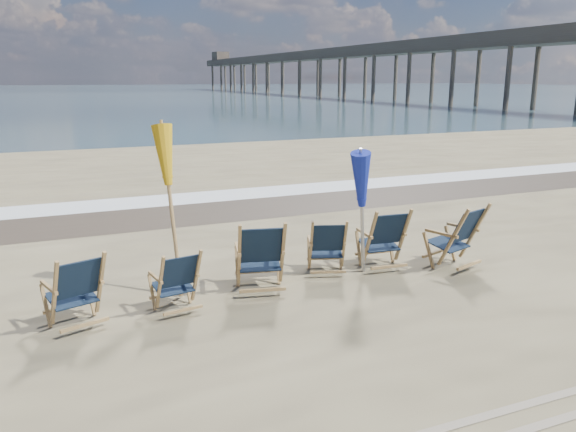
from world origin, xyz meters
name	(u,v)px	position (x,y,z in m)	size (l,w,h in m)	color
ocean	(65,92)	(0.00, 128.00, 0.00)	(400.00, 400.00, 0.00)	#38525E
surf_foam	(197,197)	(0.00, 8.30, 0.00)	(200.00, 1.40, 0.01)	silver
wet_sand_strip	(213,210)	(0.00, 6.80, 0.00)	(200.00, 2.60, 0.00)	#42362A
beach_chair_0	(101,286)	(-2.92, 1.25, 0.50)	(0.64, 0.72, 1.00)	black
beach_chair_1	(197,278)	(-1.72, 1.21, 0.44)	(0.57, 0.64, 0.89)	black
beach_chair_2	(283,256)	(-0.44, 1.34, 0.55)	(0.71, 0.79, 1.10)	black
beach_chair_3	(344,247)	(0.72, 1.66, 0.46)	(0.59, 0.67, 0.92)	black
beach_chair_4	(403,238)	(1.73, 1.56, 0.52)	(0.67, 0.75, 1.05)	black
beach_chair_5	(474,234)	(2.89, 1.25, 0.55)	(0.70, 0.79, 1.09)	black
umbrella_yellow	(170,163)	(-1.84, 2.03, 1.86)	(0.30, 0.30, 2.40)	#A7804B
umbrella_blue	(363,181)	(0.93, 1.50, 1.51)	(0.30, 0.30, 2.02)	#A5A5AD
fishing_pier	(336,66)	(38.00, 74.00, 4.65)	(4.40, 140.00, 9.30)	brown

